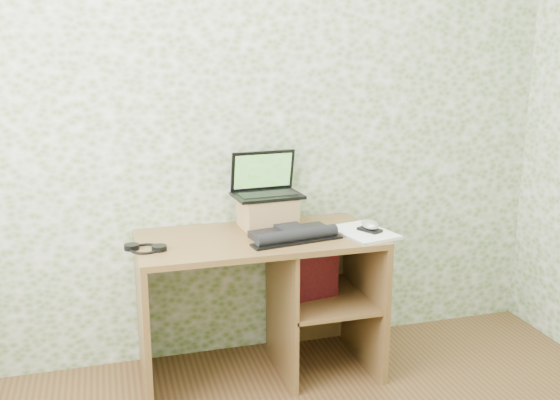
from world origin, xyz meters
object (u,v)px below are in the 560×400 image
object	(u,v)px
desk	(272,283)
notepad	(364,232)
riser	(268,212)
laptop	(266,185)
keyboard	(293,234)

from	to	relation	value
desk	notepad	distance (m)	0.54
riser	notepad	xyz separation A→B (m)	(0.44, -0.25, -0.07)
riser	desk	bearing A→B (deg)	-94.34
laptop	keyboard	world-z (taller)	laptop
riser	notepad	size ratio (longest dim) A/B	0.81
desk	laptop	size ratio (longest dim) A/B	3.32
riser	notepad	world-z (taller)	riser
laptop	notepad	size ratio (longest dim) A/B	1.08
desk	notepad	xyz separation A→B (m)	(0.45, -0.13, 0.28)
keyboard	notepad	bearing A→B (deg)	-13.12
desk	keyboard	world-z (taller)	keyboard
desk	laptop	xyz separation A→B (m)	(0.01, 0.15, 0.49)
keyboard	laptop	bearing A→B (deg)	95.96
keyboard	notepad	world-z (taller)	keyboard
laptop	keyboard	xyz separation A→B (m)	(0.07, -0.26, -0.20)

